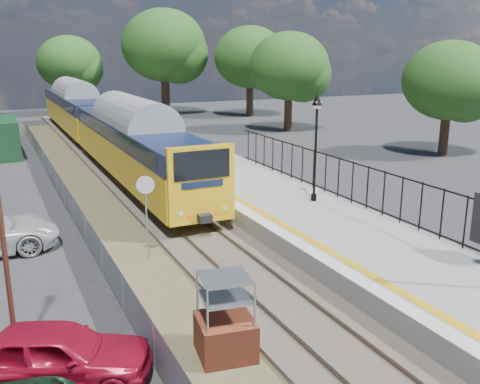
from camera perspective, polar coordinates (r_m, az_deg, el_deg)
ground at (r=16.29m, az=3.46°, el=-11.37°), size 120.00×120.00×0.00m
track_bed at (r=24.46m, az=-8.46°, el=-2.19°), size 5.90×80.00×0.29m
platform at (r=24.59m, az=3.14°, el=-1.08°), size 5.00×70.00×0.90m
platform_edge at (r=23.59m, az=-1.26°, el=-0.61°), size 0.90×70.00×0.01m
victorian_lamp_north at (r=22.69m, az=8.16°, el=7.37°), size 0.44×0.44×4.60m
palisade_fence at (r=20.99m, az=16.42°, el=-0.56°), size 0.12×26.00×2.00m
wire_fence at (r=25.80m, az=-17.96°, el=-0.69°), size 0.06×52.00×1.20m
tree_line at (r=55.43m, az=-16.95°, el=13.62°), size 56.80×43.80×11.88m
train at (r=39.82m, az=-14.94°, el=7.36°), size 2.82×40.83×3.51m
brick_plinth at (r=13.07m, az=-1.58°, el=-13.33°), size 1.50×1.50×2.12m
speed_sign at (r=18.60m, az=-9.99°, el=-1.15°), size 0.60×0.21×3.09m
car_red at (r=12.96m, az=-19.04°, el=-16.04°), size 4.51×3.15×1.42m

